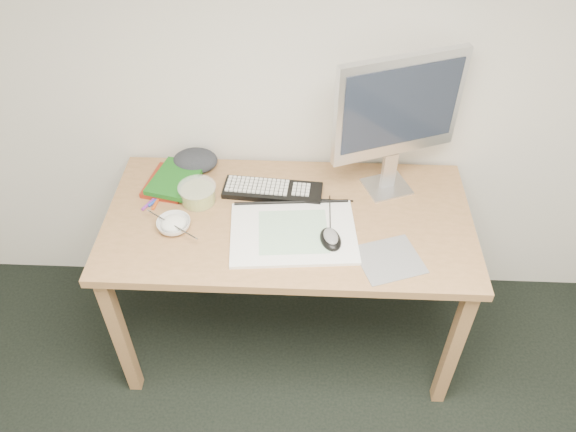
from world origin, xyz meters
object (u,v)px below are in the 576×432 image
(sketchpad, at_px, (293,233))
(monitor, at_px, (398,111))
(keyboard, at_px, (273,190))
(desk, at_px, (289,232))
(rice_bowl, at_px, (174,225))

(sketchpad, distance_m, monitor, 0.58)
(monitor, bearing_deg, keyboard, 165.45)
(desk, height_order, monitor, monitor)
(desk, xyz_separation_m, monitor, (0.39, 0.19, 0.44))
(desk, bearing_deg, sketchpad, -76.90)
(sketchpad, distance_m, rice_bowl, 0.44)
(rice_bowl, bearing_deg, sketchpad, -1.20)
(keyboard, distance_m, monitor, 0.58)
(sketchpad, distance_m, keyboard, 0.25)
(sketchpad, height_order, keyboard, keyboard)
(desk, height_order, keyboard, keyboard)
(sketchpad, relative_size, monitor, 0.80)
(keyboard, relative_size, rice_bowl, 3.13)
(monitor, bearing_deg, sketchpad, -163.41)
(sketchpad, bearing_deg, keyboard, 106.57)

